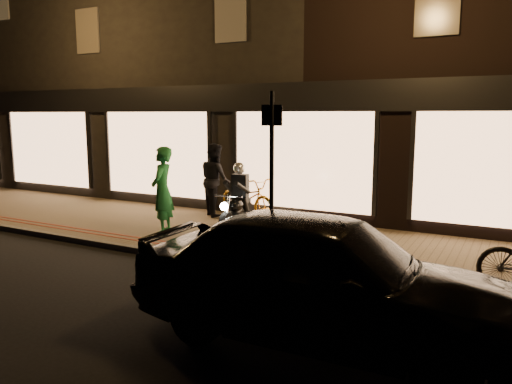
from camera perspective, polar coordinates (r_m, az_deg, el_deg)
ground at (r=9.16m, az=-4.83°, el=-8.53°), size 90.00×90.00×0.00m
sidewalk at (r=10.81m, az=0.99°, el=-5.45°), size 50.00×4.00×0.12m
kerb_stone at (r=9.18m, az=-4.67°, el=-8.09°), size 50.00×0.14×0.12m
red_kerb_lines at (r=9.57m, az=-3.03°, el=-6.98°), size 50.00×0.26×0.01m
building_row at (r=17.05m, az=12.20°, el=13.78°), size 48.00×10.11×8.50m
motorcycle at (r=10.80m, az=-2.12°, el=-1.80°), size 0.67×1.93×1.59m
sign_post at (r=8.49m, az=1.79°, el=2.53°), size 0.34×0.14×3.00m
bicycle_gold at (r=12.49m, az=-1.03°, el=-0.70°), size 2.15×1.44×1.07m
person_green at (r=11.11m, az=-10.65°, el=0.17°), size 0.67×0.81×1.92m
person_dark at (r=12.96m, az=-4.65°, el=1.43°), size 1.16×1.13×1.88m
parked_car at (r=6.18m, az=7.55°, el=-9.41°), size 4.78×2.01×1.62m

